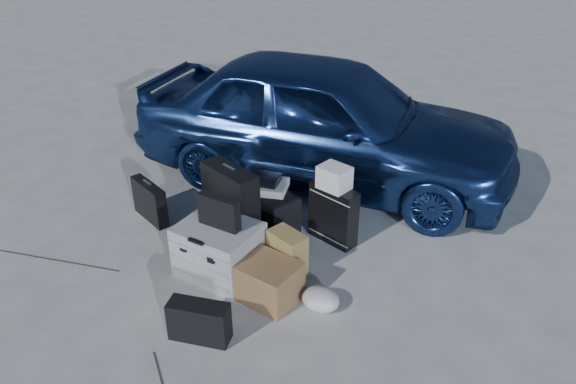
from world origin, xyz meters
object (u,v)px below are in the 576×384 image
object	(u,v)px
pelican_case	(219,250)
suitcase_left	(231,206)
duffel_bag	(264,206)
briefcase	(150,201)
car	(324,120)
cardboard_box	(269,282)
suitcase_right	(333,214)

from	to	relation	value
pelican_case	suitcase_left	bearing A→B (deg)	113.44
duffel_bag	pelican_case	bearing A→B (deg)	-61.73
pelican_case	briefcase	distance (m)	1.13
car	cardboard_box	world-z (taller)	car
briefcase	cardboard_box	world-z (taller)	briefcase
suitcase_left	cardboard_box	bearing A→B (deg)	-18.29
duffel_bag	cardboard_box	distance (m)	1.11
suitcase_left	duffel_bag	distance (m)	0.46
pelican_case	briefcase	bearing A→B (deg)	163.36
suitcase_left	duffel_bag	xyz separation A→B (m)	(0.06, 0.42, -0.19)
car	cardboard_box	bearing A→B (deg)	-172.78
cardboard_box	suitcase_left	bearing A→B (deg)	147.15
car	pelican_case	bearing A→B (deg)	172.76
suitcase_left	briefcase	bearing A→B (deg)	-158.03
briefcase	suitcase_left	size ratio (longest dim) A/B	0.66
car	cardboard_box	xyz separation A→B (m)	(0.67, -2.00, -0.51)
pelican_case	cardboard_box	bearing A→B (deg)	-7.24
car	suitcase_right	world-z (taller)	car
briefcase	suitcase_right	bearing A→B (deg)	37.77
suitcase_right	duffel_bag	world-z (taller)	suitcase_right
briefcase	cardboard_box	xyz separation A→B (m)	(1.62, -0.35, -0.03)
suitcase_left	duffel_bag	size ratio (longest dim) A/B	1.01
car	suitcase_left	xyz separation A→B (m)	(-0.05, -1.53, -0.31)
pelican_case	suitcase_right	size ratio (longest dim) A/B	1.15
car	duffel_bag	xyz separation A→B (m)	(0.00, -1.11, -0.49)
suitcase_left	pelican_case	bearing A→B (deg)	-50.56
suitcase_right	duffel_bag	size ratio (longest dim) A/B	0.74
cardboard_box	car	bearing A→B (deg)	108.48
suitcase_right	duffel_bag	bearing A→B (deg)	-160.41
suitcase_left	duffel_bag	bearing A→B (deg)	96.52
pelican_case	suitcase_left	world-z (taller)	suitcase_left
briefcase	suitcase_right	world-z (taller)	suitcase_right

